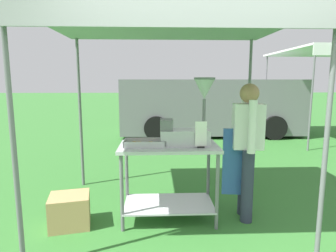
# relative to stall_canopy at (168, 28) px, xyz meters

# --- Properties ---
(ground_plane) EXTENTS (70.00, 70.00, 0.00)m
(ground_plane) POSITION_rel_stall_canopy_xyz_m (0.30, 4.68, -2.23)
(ground_plane) COLOR #33702D
(stall_canopy) EXTENTS (2.82, 2.29, 2.31)m
(stall_canopy) POSITION_rel_stall_canopy_xyz_m (0.00, 0.00, 0.00)
(stall_canopy) COLOR slate
(stall_canopy) RESTS_ON ground
(donut_cart) EXTENTS (1.14, 0.64, 0.90)m
(donut_cart) POSITION_rel_stall_canopy_xyz_m (0.00, -0.10, -1.59)
(donut_cart) COLOR #B7B7BC
(donut_cart) RESTS_ON ground
(donut_tray) EXTENTS (0.47, 0.26, 0.07)m
(donut_tray) POSITION_rel_stall_canopy_xyz_m (-0.27, -0.13, -1.30)
(donut_tray) COLOR #B7B7BC
(donut_tray) RESTS_ON donut_cart
(donut_fryer) EXTENTS (0.62, 0.28, 0.77)m
(donut_fryer) POSITION_rel_stall_canopy_xyz_m (0.23, -0.10, -1.06)
(donut_fryer) COLOR #B7B7BC
(donut_fryer) RESTS_ON donut_cart
(menu_sign) EXTENTS (0.13, 0.05, 0.29)m
(menu_sign) POSITION_rel_stall_canopy_xyz_m (0.35, -0.25, -1.19)
(menu_sign) COLOR black
(menu_sign) RESTS_ON donut_cart
(vendor) EXTENTS (0.46, 0.54, 1.61)m
(vendor) POSITION_rel_stall_canopy_xyz_m (0.91, -0.11, -1.32)
(vendor) COLOR #2D3347
(vendor) RESTS_ON ground
(supply_crate) EXTENTS (0.50, 0.46, 0.36)m
(supply_crate) POSITION_rel_stall_canopy_xyz_m (-1.13, -0.23, -2.04)
(supply_crate) COLOR tan
(supply_crate) RESTS_ON ground
(van_grey) EXTENTS (5.44, 2.18, 1.69)m
(van_grey) POSITION_rel_stall_canopy_xyz_m (1.56, 5.49, -1.35)
(van_grey) COLOR slate
(van_grey) RESTS_ON ground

